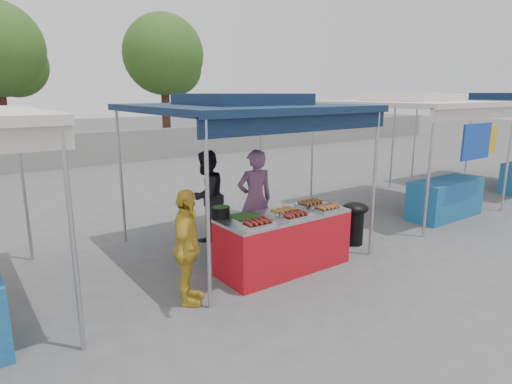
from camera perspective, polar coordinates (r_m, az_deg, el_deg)
ground_plane at (r=6.63m, az=3.10°, el=-9.84°), size 80.00×80.00×0.00m
back_wall at (r=16.31m, az=-22.14°, el=5.22°), size 40.00×0.25×1.20m
main_canopy at (r=6.89m, az=-1.85°, el=11.34°), size 3.20×3.20×2.57m
neighbor_stall_right at (r=9.96m, az=21.68°, el=6.56°), size 3.20×3.20×2.57m
neighbor_stall_far at (r=13.50m, az=30.95°, el=7.13°), size 3.20×3.20×2.57m
tree_1 at (r=18.06m, az=-31.01°, el=15.55°), size 3.40×3.32×5.70m
tree_2 at (r=19.55m, az=-11.89°, el=17.04°), size 3.47×3.40×5.84m
vendor_table at (r=6.41m, az=3.71°, el=-6.61°), size 2.00×0.80×0.85m
food_tray_fl at (r=5.71m, az=0.15°, el=-4.23°), size 0.42×0.30×0.07m
food_tray_fm at (r=6.07m, az=5.02°, el=-3.20°), size 0.42×0.30×0.07m
food_tray_fr at (r=6.52m, az=9.49°, el=-2.18°), size 0.42×0.30×0.07m
food_tray_bl at (r=5.99m, az=-1.44°, el=-3.38°), size 0.42×0.30×0.07m
food_tray_bm at (r=6.32m, az=3.64°, el=-2.52°), size 0.42×0.30×0.07m
food_tray_br at (r=6.75m, az=7.25°, el=-1.58°), size 0.42×0.30×0.07m
cooking_pot at (r=6.09m, az=-4.80°, el=-2.71°), size 0.27×0.27×0.16m
skewer_cup at (r=6.02m, az=3.56°, el=-3.22°), size 0.07×0.07×0.09m
wok_burner at (r=7.59m, az=13.03°, el=-3.59°), size 0.45×0.45×0.75m
crate_left at (r=6.72m, az=-3.42°, el=-8.08°), size 0.53×0.37×0.32m
crate_right at (r=7.26m, az=1.98°, el=-6.53°), size 0.48×0.33×0.29m
crate_stacked at (r=7.17m, az=2.00°, el=-4.38°), size 0.48×0.33×0.29m
vendor_woman at (r=7.10m, az=-0.14°, el=-1.06°), size 0.69×0.53×1.69m
helper_man at (r=7.60m, az=-6.61°, el=-0.50°), size 0.96×0.88×1.61m
customer_person at (r=5.34m, az=-9.17°, el=-7.36°), size 0.80×0.90×1.47m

